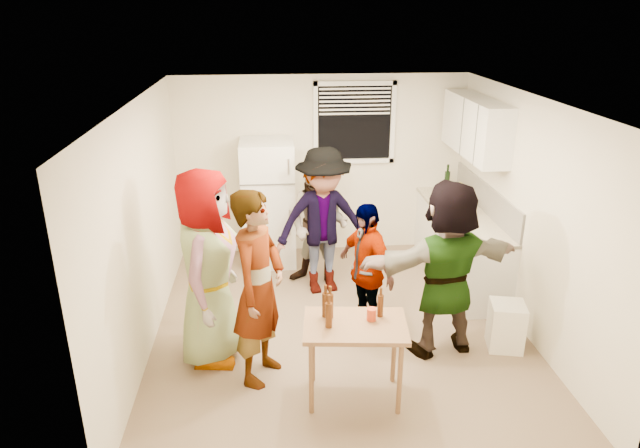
{
  "coord_description": "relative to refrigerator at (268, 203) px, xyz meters",
  "views": [
    {
      "loc": [
        -0.7,
        -5.44,
        3.35
      ],
      "look_at": [
        -0.19,
        0.25,
        1.15
      ],
      "focal_mm": 32.0,
      "sensor_mm": 36.0,
      "label": 1
    }
  ],
  "objects": [
    {
      "name": "beer_bottle_counter",
      "position": [
        2.35,
        -1.04,
        0.05
      ],
      "size": [
        0.06,
        0.06,
        0.23
      ],
      "primitive_type": "cylinder",
      "color": "#47230C",
      "rests_on": "countertop"
    },
    {
      "name": "countertop",
      "position": [
        2.45,
        -0.73,
        0.03
      ],
      "size": [
        0.64,
        2.22,
        0.04
      ],
      "primitive_type": "cube",
      "color": "beige",
      "rests_on": "counter_lower"
    },
    {
      "name": "refrigerator",
      "position": [
        0.0,
        0.0,
        0.0
      ],
      "size": [
        0.7,
        0.7,
        1.7
      ],
      "primitive_type": "cube",
      "color": "white",
      "rests_on": "ground"
    },
    {
      "name": "blue_cup",
      "position": [
        2.19,
        -1.53,
        0.05
      ],
      "size": [
        0.09,
        0.09,
        0.12
      ],
      "primitive_type": "cylinder",
      "color": "blue",
      "rests_on": "countertop"
    },
    {
      "name": "counter_lower",
      "position": [
        2.45,
        -0.73,
        -0.42
      ],
      "size": [
        0.6,
        2.2,
        0.86
      ],
      "primitive_type": "cube",
      "color": "white",
      "rests_on": "ground"
    },
    {
      "name": "paper_towel",
      "position": [
        2.43,
        -0.8,
        0.05
      ],
      "size": [
        0.12,
        0.12,
        0.25
      ],
      "primitive_type": "cylinder",
      "color": "white",
      "rests_on": "countertop"
    },
    {
      "name": "kettle",
      "position": [
        2.4,
        -0.54,
        0.05
      ],
      "size": [
        0.28,
        0.24,
        0.22
      ],
      "primitive_type": null,
      "rotation": [
        0.0,
        0.0,
        -0.05
      ],
      "color": "silver",
      "rests_on": "countertop"
    },
    {
      "name": "backsplash",
      "position": [
        2.74,
        -0.73,
        0.23
      ],
      "size": [
        0.03,
        2.2,
        0.36
      ],
      "primitive_type": "cube",
      "color": "#B7B1A8",
      "rests_on": "countertop"
    },
    {
      "name": "picture_frame",
      "position": [
        2.67,
        -0.05,
        0.13
      ],
      "size": [
        0.02,
        0.19,
        0.16
      ],
      "primitive_type": "cube",
      "color": "#EDD54A",
      "rests_on": "countertop"
    },
    {
      "name": "guest_black",
      "position": [
        1.01,
        -1.94,
        -0.85
      ],
      "size": [
        1.71,
        1.45,
        0.36
      ],
      "primitive_type": "imported",
      "rotation": [
        0.0,
        0.0,
        -1.09
      ],
      "color": "black",
      "rests_on": "ground"
    },
    {
      "name": "guest_orange",
      "position": [
        1.75,
        -2.36,
        -0.85
      ],
      "size": [
        2.02,
        2.13,
        0.54
      ],
      "primitive_type": "imported",
      "rotation": [
        0.0,
        0.0,
        3.34
      ],
      "color": "#C76D4E",
      "rests_on": "ground"
    },
    {
      "name": "upper_cabinets",
      "position": [
        2.58,
        -0.53,
        1.1
      ],
      "size": [
        0.34,
        1.6,
        0.7
      ],
      "primitive_type": "cube",
      "color": "white",
      "rests_on": "room"
    },
    {
      "name": "guest_stripe",
      "position": [
        -0.1,
        -2.65,
        -0.85
      ],
      "size": [
        1.99,
        1.41,
        0.45
      ],
      "primitive_type": "imported",
      "rotation": [
        0.0,
        0.0,
        1.14
      ],
      "color": "#141933",
      "rests_on": "ground"
    },
    {
      "name": "room",
      "position": [
        0.75,
        -1.88,
        -0.85
      ],
      "size": [
        4.0,
        4.5,
        2.5
      ],
      "primitive_type": null,
      "color": "#EEE6CD",
      "rests_on": "ground"
    },
    {
      "name": "guest_back_left",
      "position": [
        0.61,
        -0.79,
        -0.85
      ],
      "size": [
        1.46,
        1.82,
        0.62
      ],
      "primitive_type": "imported",
      "rotation": [
        0.0,
        0.0,
        -0.48
      ],
      "color": "brown",
      "rests_on": "ground"
    },
    {
      "name": "red_cup",
      "position": [
        0.89,
        -3.0,
        -0.09
      ],
      "size": [
        0.08,
        0.08,
        0.11
      ],
      "primitive_type": "cylinder",
      "color": "#BD3918",
      "rests_on": "serving_table"
    },
    {
      "name": "trash_bin",
      "position": [
        2.42,
        -2.39,
        -0.6
      ],
      "size": [
        0.41,
        0.41,
        0.5
      ],
      "primitive_type": "cube",
      "rotation": [
        0.0,
        0.0,
        -0.22
      ],
      "color": "white",
      "rests_on": "ground"
    },
    {
      "name": "guest_grey",
      "position": [
        -0.59,
        -2.28,
        -0.85
      ],
      "size": [
        2.12,
        1.3,
        0.63
      ],
      "primitive_type": "imported",
      "rotation": [
        0.0,
        0.0,
        1.39
      ],
      "color": "gray",
      "rests_on": "ground"
    },
    {
      "name": "serving_table",
      "position": [
        0.74,
        -3.05,
        -0.85
      ],
      "size": [
        0.96,
        0.69,
        0.76
      ],
      "primitive_type": null,
      "rotation": [
        0.0,
        0.0,
        -0.1
      ],
      "color": "brown",
      "rests_on": "ground"
    },
    {
      "name": "beer_bottle_table",
      "position": [
        0.98,
        -2.94,
        -0.09
      ],
      "size": [
        0.05,
        0.05,
        0.21
      ],
      "primitive_type": "cylinder",
      "color": "#47230C",
      "rests_on": "serving_table"
    },
    {
      "name": "window",
      "position": [
        1.2,
        0.33,
        1.0
      ],
      "size": [
        1.12,
        0.1,
        1.06
      ],
      "primitive_type": null,
      "color": "white",
      "rests_on": "room"
    },
    {
      "name": "guest_back_right",
      "position": [
        0.66,
        -0.93,
        -0.85
      ],
      "size": [
        1.47,
        2.0,
        0.68
      ],
      "primitive_type": "imported",
      "rotation": [
        0.0,
        0.0,
        0.17
      ],
      "color": "#3F3F45",
      "rests_on": "ground"
    },
    {
      "name": "wine_bottle",
      "position": [
        2.5,
        0.15,
        0.05
      ],
      "size": [
        0.07,
        0.07,
        0.28
      ],
      "primitive_type": "cylinder",
      "color": "black",
      "rests_on": "countertop"
    }
  ]
}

